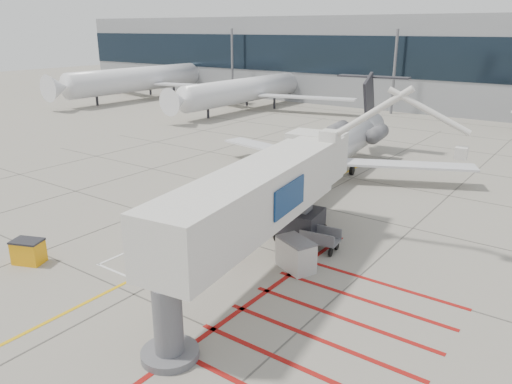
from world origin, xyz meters
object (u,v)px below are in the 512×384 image
Objects in this scene: jet_bridge at (252,210)px; spill_bin at (28,251)px; regional_jet at (316,140)px; pushback_tug at (211,243)px.

jet_bridge is 12.61× the size of spill_bin.
jet_bridge is (5.15, -15.38, 0.02)m from regional_jet.
pushback_tug is 9.84m from spill_bin.
regional_jet is at bearing 51.12° from spill_bin.
pushback_tug is at bearing 152.88° from jet_bridge.
regional_jet is 1.52× the size of jet_bridge.
pushback_tug is (-3.84, 1.33, -3.20)m from jet_bridge.
jet_bridge is 8.09× the size of pushback_tug.
regional_jet is at bearing 100.54° from jet_bridge.
spill_bin is (-5.99, -20.64, -3.22)m from regional_jet.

